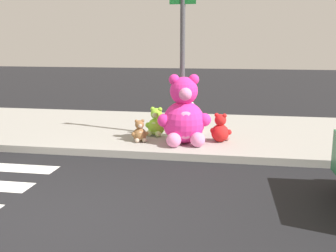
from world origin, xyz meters
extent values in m
plane|color=black|center=(0.00, 0.00, 0.00)|extent=(60.00, 60.00, 0.00)
cube|color=#9E9B93|center=(0.00, 5.20, 0.07)|extent=(28.00, 4.40, 0.15)
cylinder|color=#4C4C51|center=(1.00, 4.40, 1.75)|extent=(0.11, 0.11, 3.20)
cube|color=#19722D|center=(1.00, 4.38, 3.10)|extent=(0.56, 0.03, 0.18)
sphere|color=#F22D93|center=(1.11, 3.85, 0.59)|extent=(0.88, 0.88, 0.88)
ellipsoid|color=pink|center=(1.19, 3.54, 0.59)|extent=(0.52, 0.31, 0.57)
sphere|color=#F22D93|center=(1.11, 3.85, 1.25)|extent=(0.58, 0.58, 0.58)
sphere|color=pink|center=(1.17, 3.61, 1.21)|extent=(0.26, 0.26, 0.26)
sphere|color=#F22D93|center=(1.31, 3.90, 1.48)|extent=(0.22, 0.22, 0.22)
sphere|color=#F22D93|center=(1.54, 3.85, 0.66)|extent=(0.28, 0.28, 0.28)
sphere|color=pink|center=(1.44, 3.55, 0.30)|extent=(0.30, 0.30, 0.30)
sphere|color=#F22D93|center=(0.92, 3.80, 1.48)|extent=(0.22, 0.22, 0.22)
sphere|color=#F22D93|center=(0.73, 3.64, 0.66)|extent=(0.28, 0.28, 0.28)
sphere|color=pink|center=(0.97, 3.43, 0.30)|extent=(0.30, 0.30, 0.30)
sphere|color=red|center=(1.86, 4.07, 0.34)|extent=(0.38, 0.38, 0.38)
ellipsoid|color=#DB7B7B|center=(1.90, 4.20, 0.34)|extent=(0.22, 0.14, 0.25)
sphere|color=red|center=(1.86, 4.07, 0.62)|extent=(0.25, 0.25, 0.25)
sphere|color=#DB7B7B|center=(1.89, 4.17, 0.61)|extent=(0.11, 0.11, 0.11)
sphere|color=red|center=(1.78, 4.09, 0.72)|extent=(0.09, 0.09, 0.09)
sphere|color=red|center=(1.71, 4.16, 0.37)|extent=(0.12, 0.12, 0.12)
sphere|color=#DB7B7B|center=(1.81, 4.25, 0.21)|extent=(0.13, 0.13, 0.13)
sphere|color=red|center=(1.95, 4.04, 0.72)|extent=(0.09, 0.09, 0.09)
sphere|color=red|center=(2.05, 4.06, 0.37)|extent=(0.12, 0.12, 0.12)
sphere|color=#DB7B7B|center=(2.01, 4.19, 0.21)|extent=(0.13, 0.13, 0.13)
sphere|color=yellow|center=(0.99, 5.44, 0.31)|extent=(0.32, 0.32, 0.32)
ellipsoid|color=#F0DB80|center=(0.87, 5.43, 0.31)|extent=(0.09, 0.18, 0.21)
sphere|color=yellow|center=(0.99, 5.44, 0.55)|extent=(0.21, 0.21, 0.21)
sphere|color=#F0DB80|center=(0.90, 5.43, 0.53)|extent=(0.10, 0.10, 0.10)
sphere|color=yellow|center=(1.00, 5.37, 0.63)|extent=(0.08, 0.08, 0.08)
sphere|color=yellow|center=(0.97, 5.29, 0.33)|extent=(0.10, 0.10, 0.10)
sphere|color=#F0DB80|center=(0.86, 5.34, 0.20)|extent=(0.11, 0.11, 0.11)
sphere|color=yellow|center=(0.98, 5.52, 0.63)|extent=(0.08, 0.08, 0.08)
sphere|color=yellow|center=(0.93, 5.59, 0.33)|extent=(0.10, 0.10, 0.10)
sphere|color=#F0DB80|center=(0.84, 5.51, 0.20)|extent=(0.11, 0.11, 0.11)
sphere|color=olive|center=(0.17, 3.81, 0.30)|extent=(0.29, 0.29, 0.29)
ellipsoid|color=tan|center=(0.21, 3.71, 0.30)|extent=(0.17, 0.12, 0.19)
sphere|color=olive|center=(0.17, 3.81, 0.51)|extent=(0.19, 0.19, 0.19)
sphere|color=tan|center=(0.20, 3.74, 0.50)|extent=(0.09, 0.09, 0.09)
sphere|color=olive|center=(0.23, 3.84, 0.59)|extent=(0.07, 0.07, 0.07)
sphere|color=olive|center=(0.31, 3.83, 0.32)|extent=(0.09, 0.09, 0.09)
sphere|color=tan|center=(0.30, 3.73, 0.20)|extent=(0.10, 0.10, 0.10)
sphere|color=olive|center=(0.11, 3.78, 0.59)|extent=(0.07, 0.07, 0.07)
sphere|color=olive|center=(0.06, 3.72, 0.32)|extent=(0.09, 0.09, 0.09)
sphere|color=tan|center=(0.15, 3.66, 0.20)|extent=(0.10, 0.10, 0.10)
sphere|color=#8CD133|center=(0.41, 4.44, 0.35)|extent=(0.40, 0.40, 0.40)
ellipsoid|color=#B8DE87|center=(0.38, 4.30, 0.35)|extent=(0.23, 0.13, 0.26)
sphere|color=#8CD133|center=(0.41, 4.44, 0.64)|extent=(0.26, 0.26, 0.26)
sphere|color=#B8DE87|center=(0.39, 4.33, 0.63)|extent=(0.12, 0.12, 0.12)
sphere|color=#8CD133|center=(0.50, 4.42, 0.75)|extent=(0.10, 0.10, 0.10)
sphere|color=#8CD133|center=(0.58, 4.35, 0.38)|extent=(0.12, 0.12, 0.12)
sphere|color=#B8DE87|center=(0.48, 4.25, 0.22)|extent=(0.14, 0.14, 0.14)
sphere|color=#8CD133|center=(0.32, 4.46, 0.75)|extent=(0.10, 0.10, 0.10)
sphere|color=#8CD133|center=(0.21, 4.43, 0.38)|extent=(0.12, 0.12, 0.12)
sphere|color=#B8DE87|center=(0.27, 4.30, 0.22)|extent=(0.14, 0.14, 0.14)
sphere|color=white|center=(1.11, 4.98, 0.36)|extent=(0.42, 0.42, 0.42)
ellipsoid|color=white|center=(0.97, 5.01, 0.36)|extent=(0.14, 0.25, 0.27)
sphere|color=white|center=(1.11, 4.98, 0.67)|extent=(0.28, 0.28, 0.28)
sphere|color=white|center=(1.00, 5.00, 0.66)|extent=(0.13, 0.13, 0.13)
sphere|color=white|center=(1.09, 4.88, 0.78)|extent=(0.11, 0.11, 0.11)
sphere|color=white|center=(1.02, 4.79, 0.39)|extent=(0.13, 0.13, 0.13)
sphere|color=white|center=(0.91, 4.90, 0.22)|extent=(0.14, 0.14, 0.14)
sphere|color=white|center=(1.13, 5.07, 0.78)|extent=(0.11, 0.11, 0.11)
sphere|color=white|center=(1.10, 5.18, 0.39)|extent=(0.13, 0.13, 0.13)
sphere|color=white|center=(0.96, 5.13, 0.22)|extent=(0.14, 0.14, 0.14)
camera|label=1|loc=(2.22, -4.37, 2.24)|focal=43.29mm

